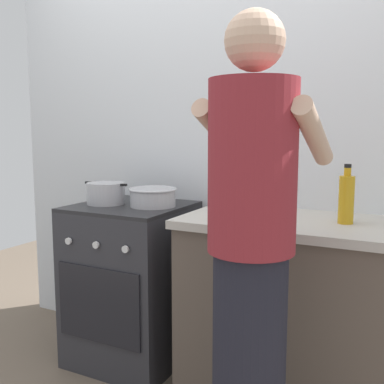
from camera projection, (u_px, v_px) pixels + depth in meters
name	position (u px, v px, depth m)	size (l,w,h in m)	color
ground	(173.00, 384.00, 2.36)	(6.00, 6.00, 0.00)	#6B5B4C
back_wall	(246.00, 142.00, 2.55)	(3.20, 0.10, 2.50)	silver
countertop	(287.00, 310.00, 2.19)	(1.00, 0.60, 0.90)	brown
stove_range	(132.00, 282.00, 2.59)	(0.60, 0.62, 0.90)	#2D2D33
pot	(106.00, 193.00, 2.55)	(0.28, 0.21, 0.12)	#B2B2B7
mixing_bowl	(153.00, 196.00, 2.47)	(0.26, 0.26, 0.10)	#B7B7BC
utensil_crock	(260.00, 193.00, 2.38)	(0.10, 0.10, 0.33)	silver
spice_bottle	(287.00, 209.00, 2.14)	(0.04, 0.04, 0.09)	silver
oil_bottle	(346.00, 198.00, 2.01)	(0.07, 0.07, 0.27)	gold
person	(251.00, 262.00, 1.57)	(0.41, 0.50, 1.70)	black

